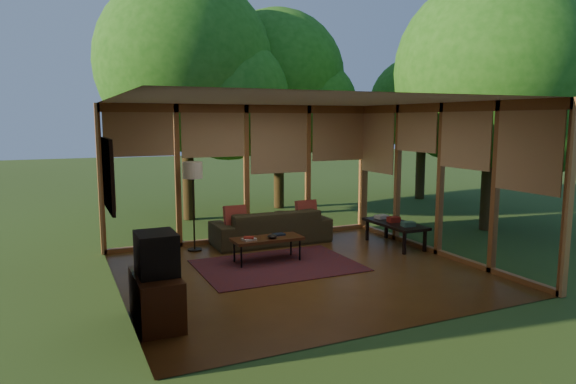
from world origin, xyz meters
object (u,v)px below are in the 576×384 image
coffee_table (267,239)px  floor_lamp (193,175)px  media_cabinet (156,299)px  side_console (395,225)px  sofa (271,226)px  television (156,253)px

coffee_table → floor_lamp: bearing=126.2°
media_cabinet → side_console: bearing=21.6°
sofa → coffee_table: (-0.58, -1.21, 0.06)m
television → side_console: (4.85, 1.93, -0.44)m
floor_lamp → side_console: bearing=-19.1°
sofa → side_console: 2.40m
television → sofa: bearing=48.4°
media_cabinet → floor_lamp: (1.27, 3.18, 1.11)m
media_cabinet → side_console: media_cabinet is taller
television → coffee_table: (2.19, 1.90, -0.46)m
media_cabinet → coffee_table: bearing=40.8°
media_cabinet → side_console: (4.87, 1.93, 0.11)m
sofa → floor_lamp: floor_lamp is taller
side_console → media_cabinet: bearing=-158.4°
sofa → media_cabinet: 4.18m
media_cabinet → floor_lamp: floor_lamp is taller
floor_lamp → side_console: 3.94m
sofa → television: bearing=48.7°
sofa → television: (-2.77, -3.11, 0.52)m
coffee_table → side_console: size_ratio=0.86×
sofa → side_console: bearing=150.7°
television → floor_lamp: floor_lamp is taller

